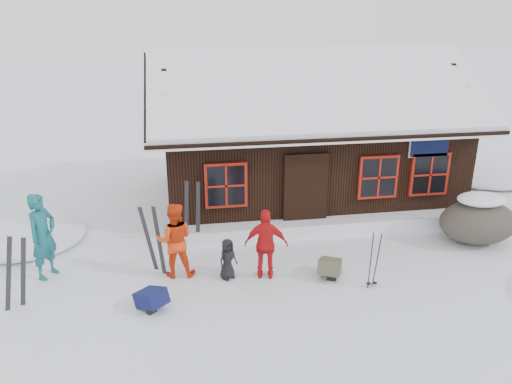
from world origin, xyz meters
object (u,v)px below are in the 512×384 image
skier_orange_right (266,244)px  boulder (478,220)px  skier_teal (43,236)px  skier_orange_left (175,240)px  ski_poles (374,261)px  backpack_olive (330,270)px  ski_pair_left (16,274)px  backpack_blue (152,301)px  skier_crouched (228,259)px

skier_orange_right → boulder: size_ratio=0.82×
skier_teal → skier_orange_left: size_ratio=1.14×
boulder → skier_orange_left: bearing=-176.4°
ski_poles → backpack_olive: (-0.73, 0.54, -0.43)m
skier_orange_right → ski_pair_left: skier_orange_right is taller
skier_orange_left → ski_poles: bearing=167.8°
skier_orange_left → ski_pair_left: 3.06m
skier_orange_right → backpack_blue: 2.58m
skier_orange_left → ski_poles: 4.13m
skier_crouched → boulder: 6.25m
ski_pair_left → ski_poles: (6.93, -0.40, -0.13)m
skier_teal → skier_orange_right: 4.66m
skier_orange_right → skier_crouched: skier_orange_right is taller
backpack_olive → skier_orange_right: bearing=-162.4°
skier_crouched → ski_poles: ski_poles is taller
boulder → backpack_olive: (-4.05, -1.07, -0.40)m
ski_pair_left → backpack_olive: 6.22m
ski_pair_left → backpack_blue: 2.59m
skier_teal → ski_poles: (6.67, -1.56, -0.35)m
skier_teal → skier_orange_left: skier_teal is taller
skier_teal → ski_pair_left: 1.20m
boulder → backpack_olive: boulder is taller
skier_orange_left → skier_orange_right: 1.93m
skier_crouched → ski_pair_left: size_ratio=0.59×
boulder → ski_poles: (-3.31, -1.61, 0.03)m
skier_crouched → backpack_olive: skier_crouched is taller
skier_crouched → ski_pair_left: bearing=151.3°
boulder → skier_orange_right: bearing=-170.8°
skier_orange_right → boulder: (5.39, 0.87, -0.21)m
ski_poles → skier_teal: bearing=166.9°
skier_teal → backpack_olive: skier_teal is taller
boulder → ski_poles: size_ratio=1.51×
ski_poles → boulder: bearing=26.0°
skier_teal → ski_pair_left: (-0.26, -1.16, -0.22)m
boulder → ski_pair_left: 10.31m
ski_poles → backpack_blue: ski_poles is taller
backpack_blue → skier_orange_right: bearing=-21.6°
skier_orange_right → boulder: skier_orange_right is taller
skier_crouched → skier_orange_right: bearing=-41.3°
skier_orange_left → backpack_blue: skier_orange_left is taller
skier_orange_right → ski_poles: size_ratio=1.24×
boulder → backpack_blue: (-7.76, -1.69, -0.41)m
skier_crouched → skier_orange_left: bearing=128.4°
boulder → skier_crouched: bearing=-172.8°
ski_pair_left → skier_crouched: bearing=-0.2°
skier_orange_right → backpack_blue: skier_orange_right is taller
skier_crouched → ski_poles: (2.89, -0.83, 0.13)m
skier_orange_left → boulder: 7.29m
skier_teal → skier_orange_left: 2.74m
skier_orange_right → ski_poles: (2.08, -0.74, -0.19)m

